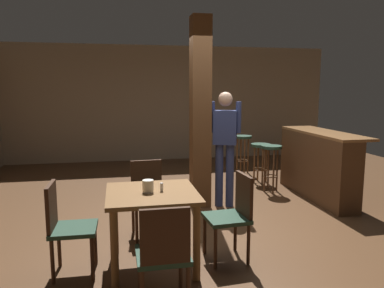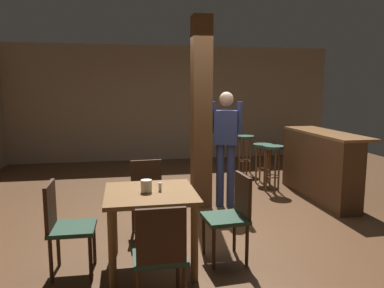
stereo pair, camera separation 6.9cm
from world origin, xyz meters
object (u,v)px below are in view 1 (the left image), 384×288
Objects in this scene: bar_stool_near at (271,157)px; bar_stool_mid at (261,153)px; chair_north at (148,194)px; chair_west at (65,224)px; salt_shaker at (162,187)px; napkin_cup at (148,186)px; chair_east at (233,212)px; bar_stool_far at (243,145)px; chair_south at (164,252)px; standing_person at (225,141)px; dining_table at (152,206)px; bar_counter at (317,164)px.

bar_stool_mid is at bearing 84.85° from bar_stool_near.
chair_north and chair_west have the same top height.
salt_shaker is (0.92, 0.01, 0.30)m from chair_west.
napkin_cup is (0.78, -0.00, 0.32)m from chair_west.
napkin_cup is 0.14m from salt_shaker.
bar_stool_mid is (1.49, 2.99, 0.06)m from chair_east.
bar_stool_far is at bearing 51.11° from chair_west.
bar_stool_near is at bearing 58.79° from chair_east.
salt_shaker is (0.08, 0.81, 0.30)m from chair_south.
standing_person is at bearing 40.08° from chair_west.
napkin_cup reaches higher than bar_stool_mid.
dining_table is 10.56× the size of salt_shaker.
salt_shaker reaches higher than dining_table.
bar_stool_mid is at bearing 53.31° from salt_shaker.
chair_south reaches higher than napkin_cup.
napkin_cup is at bearing -0.02° from chair_west.
salt_shaker is 3.73m from bar_stool_mid.
standing_person reaches higher than salt_shaker.
chair_south reaches higher than bar_stool_mid.
bar_counter reaches higher than chair_south.
bar_stool_near reaches higher than bar_stool_mid.
bar_stool_mid is (2.31, 3.80, 0.06)m from chair_south.
bar_stool_near is 1.44m from bar_stool_far.
chair_east is 10.67× the size of salt_shaker.
bar_stool_far is (2.25, 3.79, -0.03)m from dining_table.
napkin_cup reaches higher than bar_stool_far.
chair_south is 10.67× the size of salt_shaker.
chair_east is 0.47× the size of bar_counter.
dining_table is 0.51× the size of standing_person.
chair_east is at bearing -0.57° from dining_table.
chair_west is at bearing -178.83° from dining_table.
chair_north is 0.90m from salt_shaker.
bar_counter is at bearing 27.18° from chair_west.
salt_shaker is at bearing 84.05° from chair_south.
standing_person is at bearing 35.99° from chair_north.
chair_east is at bearing -0.38° from salt_shaker.
chair_west is 7.28× the size of napkin_cup.
dining_table is 1.19× the size of bar_stool_mid.
salt_shaker is 4.36m from bar_stool_far.
chair_north is 0.47× the size of bar_counter.
standing_person is (1.25, 1.72, 0.37)m from dining_table.
standing_person is at bearing 56.31° from salt_shaker.
chair_north is at bearing 133.57° from chair_east.
bar_stool_near is (1.43, 2.36, 0.09)m from chair_east.
standing_person is 1.67m from bar_counter.
napkin_cup is (-0.04, -0.02, 0.20)m from dining_table.
chair_east is 2.75m from bar_counter.
bar_stool_mid is at bearing 43.67° from chair_west.
bar_stool_far is (1.00, 2.06, -0.40)m from standing_person.
bar_stool_near is (2.26, 2.35, -0.03)m from dining_table.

